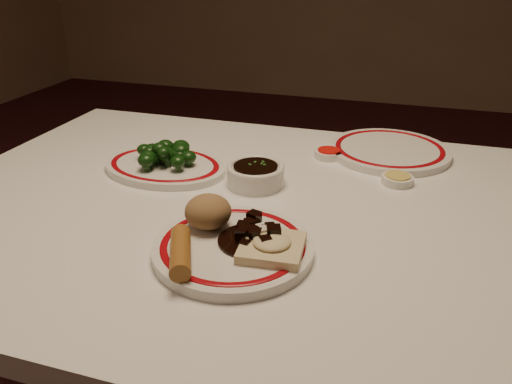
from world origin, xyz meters
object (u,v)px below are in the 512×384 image
object	(u,v)px
rice_mound	(208,212)
spring_roll	(180,252)
main_plate	(233,248)
fried_wonton	(272,246)
broccoli_pile	(165,153)
broccoli_plate	(165,166)
soy_bowl	(256,176)
dining_table	(239,244)
stirfry_heap	(254,235)

from	to	relation	value
rice_mound	spring_roll	size ratio (longest dim) A/B	0.68
main_plate	rice_mound	size ratio (longest dim) A/B	4.06
fried_wonton	broccoli_pile	size ratio (longest dim) A/B	0.72
broccoli_plate	soy_bowl	size ratio (longest dim) A/B	2.62
spring_roll	soy_bowl	world-z (taller)	spring_roll
dining_table	spring_roll	xyz separation A→B (m)	(-0.01, -0.24, 0.12)
broccoli_pile	soy_bowl	bearing A→B (deg)	-4.46
broccoli_pile	broccoli_plate	bearing A→B (deg)	-99.46
spring_roll	broccoli_plate	distance (m)	0.38
dining_table	spring_roll	size ratio (longest dim) A/B	10.86
dining_table	main_plate	xyz separation A→B (m)	(0.05, -0.17, 0.10)
spring_roll	broccoli_pile	world-z (taller)	broccoli_pile
fried_wonton	soy_bowl	xyz separation A→B (m)	(-0.10, 0.25, -0.01)
dining_table	fried_wonton	size ratio (longest dim) A/B	12.10
main_plate	stirfry_heap	bearing A→B (deg)	29.55
dining_table	spring_roll	world-z (taller)	spring_roll
rice_mound	dining_table	bearing A→B (deg)	87.31
stirfry_heap	main_plate	bearing A→B (deg)	-150.45
main_plate	rice_mound	world-z (taller)	rice_mound
rice_mound	broccoli_plate	size ratio (longest dim) A/B	0.26
dining_table	stirfry_heap	xyz separation A→B (m)	(0.08, -0.15, 0.12)
broccoli_plate	broccoli_pile	size ratio (longest dim) A/B	2.13
stirfry_heap	fried_wonton	bearing A→B (deg)	-32.13
dining_table	soy_bowl	world-z (taller)	soy_bowl
broccoli_plate	soy_bowl	world-z (taller)	soy_bowl
dining_table	broccoli_pile	bearing A→B (deg)	153.92
spring_roll	stirfry_heap	xyz separation A→B (m)	(0.09, 0.08, -0.00)
dining_table	fried_wonton	bearing A→B (deg)	-57.14
rice_mound	main_plate	bearing A→B (deg)	-34.48
dining_table	broccoli_plate	bearing A→B (deg)	154.69
broccoli_pile	fried_wonton	bearing A→B (deg)	-41.13
spring_roll	broccoli_pile	size ratio (longest dim) A/B	0.80
main_plate	spring_roll	xyz separation A→B (m)	(-0.06, -0.07, 0.02)
broccoli_pile	soy_bowl	world-z (taller)	broccoli_pile
main_plate	soy_bowl	distance (m)	0.25
fried_wonton	broccoli_plate	distance (m)	0.41
main_plate	soy_bowl	xyz separation A→B (m)	(-0.04, 0.25, 0.01)
spring_roll	broccoli_plate	size ratio (longest dim) A/B	0.37
dining_table	broccoli_pile	distance (m)	0.25
main_plate	soy_bowl	bearing A→B (deg)	99.28
main_plate	stirfry_heap	size ratio (longest dim) A/B	2.91
broccoli_plate	broccoli_pile	bearing A→B (deg)	80.54
rice_mound	broccoli_pile	size ratio (longest dim) A/B	0.55
spring_roll	broccoli_pile	bearing A→B (deg)	95.39
dining_table	soy_bowl	size ratio (longest dim) A/B	10.64
fried_wonton	broccoli_pile	xyz separation A→B (m)	(-0.31, 0.27, 0.01)
dining_table	broccoli_plate	distance (m)	0.24
rice_mound	spring_roll	bearing A→B (deg)	-90.30
fried_wonton	rice_mound	bearing A→B (deg)	160.20
dining_table	main_plate	size ratio (longest dim) A/B	3.91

